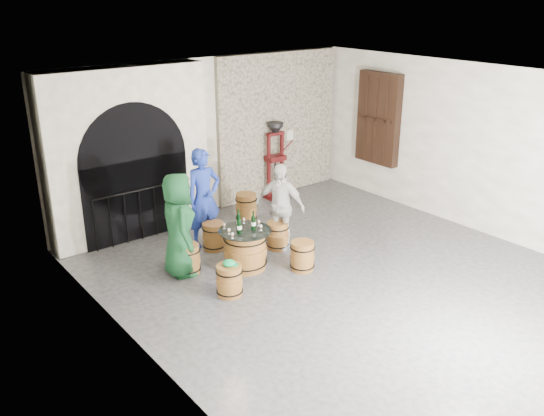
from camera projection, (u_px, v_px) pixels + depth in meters
ground at (341, 277)px, 9.52m from camera, size 8.00×8.00×0.00m
wall_back at (208, 136)px, 11.90m from camera, size 8.00×0.00×8.00m
wall_left at (138, 242)px, 6.94m from camera, size 0.00×8.00×8.00m
wall_right at (476, 149)px, 10.96m from camera, size 0.00×8.00×8.00m
ceiling at (350, 81)px, 8.38m from camera, size 8.00×8.00×0.00m
stone_facing_panel at (278, 125)px, 12.88m from camera, size 3.20×0.12×3.18m
arched_opening at (128, 155)px, 10.62m from camera, size 3.10×0.60×3.19m
shuttered_window at (378, 119)px, 12.59m from camera, size 0.23×1.10×2.00m
barrel_table at (245, 249)px, 9.71m from camera, size 0.89×0.89×0.69m
barrel_stool_left at (188, 259)px, 9.57m from camera, size 0.42×0.42×0.51m
barrel_stool_far at (214, 236)px, 10.45m from camera, size 0.42×0.42×0.51m
barrel_stool_right at (278, 235)px, 10.49m from camera, size 0.42×0.42×0.51m
barrel_stool_near_right at (302, 256)px, 9.68m from camera, size 0.42×0.42×0.51m
barrel_stool_near_left at (229, 281)px, 8.86m from camera, size 0.42×0.42×0.51m
green_cap at (229, 263)px, 8.76m from camera, size 0.23×0.19×0.10m
person_green at (179, 225)px, 9.33m from camera, size 0.79×0.98×1.75m
person_blue at (204, 198)px, 10.42m from camera, size 0.68×0.46×1.83m
person_white at (280, 206)px, 10.34m from camera, size 0.80×1.01×1.60m
wine_bottle_left at (239, 226)px, 9.44m from camera, size 0.08×0.08×0.32m
wine_bottle_center at (253, 222)px, 9.58m from camera, size 0.08×0.08×0.32m
wine_bottle_right at (239, 220)px, 9.65m from camera, size 0.08×0.08×0.32m
tasting_glass_a at (233, 236)px, 9.26m from camera, size 0.05×0.05×0.10m
tasting_glass_b at (259, 223)px, 9.75m from camera, size 0.05×0.05×0.10m
tasting_glass_c at (224, 226)px, 9.64m from camera, size 0.05×0.05×0.10m
tasting_glass_d at (244, 221)px, 9.85m from camera, size 0.05×0.05×0.10m
tasting_glass_e at (261, 228)px, 9.57m from camera, size 0.05×0.05×0.10m
tasting_glass_f at (229, 231)px, 9.42m from camera, size 0.05×0.05×0.10m
side_barrel at (246, 208)px, 11.68m from camera, size 0.45×0.45×0.60m
corking_press at (275, 155)px, 12.77m from camera, size 0.71×0.39×1.74m
control_box at (289, 135)px, 13.06m from camera, size 0.18×0.10×0.22m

